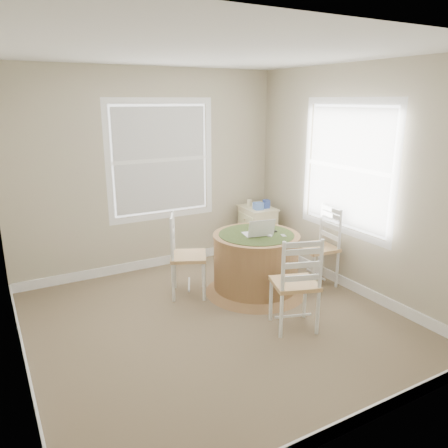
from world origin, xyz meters
TOP-DOWN VIEW (x-y plane):
  - room at (0.17, 0.16)m, footprint 3.64×3.64m
  - round_table at (0.76, 0.44)m, footprint 1.18×1.18m
  - chair_left at (0.05, 0.76)m, footprint 0.54×0.55m
  - chair_near at (0.63, -0.45)m, footprint 0.53×0.51m
  - chair_right at (1.54, 0.26)m, footprint 0.44×0.46m
  - laptop at (0.76, 0.40)m, footprint 0.36×0.33m
  - mouse at (0.84, 0.30)m, footprint 0.08×0.10m
  - phone at (0.99, 0.23)m, footprint 0.07×0.10m
  - keys at (0.99, 0.40)m, footprint 0.07×0.06m
  - corner_chest at (1.47, 1.48)m, footprint 0.45×0.58m
  - tissue_box at (1.40, 1.37)m, footprint 0.13×0.13m
  - box_yellow at (1.52, 1.52)m, footprint 0.16×0.11m
  - box_blue at (1.54, 1.38)m, footprint 0.09×0.09m
  - cup_cream at (1.41, 1.59)m, footprint 0.07×0.07m

SIDE VIEW (x-z plane):
  - corner_chest at x=1.47m, z-range 0.00..0.73m
  - round_table at x=0.76m, z-range 0.03..0.75m
  - chair_left at x=0.05m, z-range 0.00..0.95m
  - chair_near at x=0.63m, z-range 0.00..0.95m
  - chair_right at x=1.54m, z-range 0.00..0.95m
  - phone at x=0.99m, z-range 0.71..0.72m
  - keys at x=0.99m, z-range 0.71..0.73m
  - mouse at x=0.84m, z-range 0.71..0.74m
  - laptop at x=0.76m, z-range 0.63..0.85m
  - box_yellow at x=1.52m, z-range 0.73..0.79m
  - cup_cream at x=1.41m, z-range 0.73..0.82m
  - tissue_box at x=1.40m, z-range 0.73..0.83m
  - box_blue at x=1.54m, z-range 0.73..0.85m
  - room at x=0.17m, z-range -0.02..2.62m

